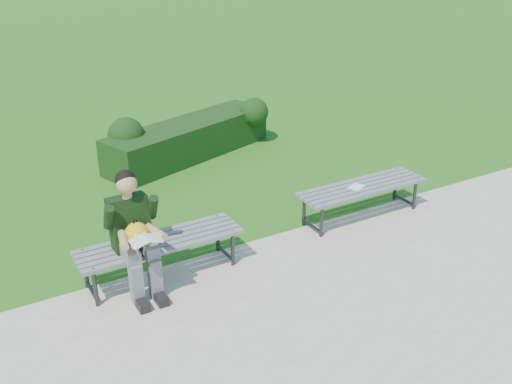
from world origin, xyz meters
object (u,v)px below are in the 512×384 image
hedge (188,137)px  bench_left (160,245)px  seated_boy (134,230)px  paper_sheet (356,187)px  bench_right (362,189)px

hedge → bench_left: hedge is taller
seated_boy → paper_sheet: (3.03, 0.14, -0.24)m
bench_right → paper_sheet: size_ratio=6.80×
hedge → paper_sheet: 3.39m
hedge → bench_right: bearing=-72.0°
bench_right → seated_boy: (-3.13, -0.14, 0.30)m
hedge → paper_sheet: bearing=-73.6°
bench_left → paper_sheet: size_ratio=6.80×
bench_left → seated_boy: seated_boy is taller
paper_sheet → seated_boy: bearing=-177.4°
hedge → seated_boy: bearing=-121.4°
bench_right → seated_boy: size_ratio=1.37×
hedge → bench_left: bearing=-118.3°
bench_left → paper_sheet: 2.73m
seated_boy → hedge: bearing=58.6°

